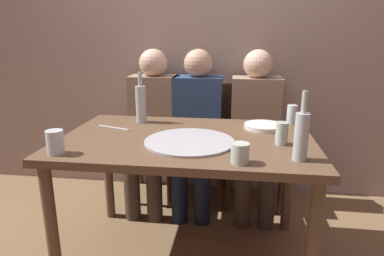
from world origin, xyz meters
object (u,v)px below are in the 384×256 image
wine_bottle (301,135)px  short_glass (292,115)px  table_knife (114,128)px  chair_right (254,135)px  tumbler_near (282,133)px  plate_stack (264,126)px  chair_left (157,132)px  guest_in_sweater (152,121)px  guest_in_beanie (196,122)px  guest_by_wall (256,124)px  dining_table (187,152)px  tumbler_far (240,153)px  wine_glass (55,142)px  chair_middle (199,133)px  pizza_tray (189,142)px  beer_bottle (141,103)px

wine_bottle → short_glass: size_ratio=2.58×
table_knife → chair_right: bearing=58.8°
wine_bottle → tumbler_near: size_ratio=2.69×
plate_stack → chair_left: size_ratio=0.25×
guest_in_sweater → tumbler_near: bearing=139.3°
table_knife → guest_in_beanie: size_ratio=0.19×
wine_bottle → guest_by_wall: size_ratio=0.26×
wine_bottle → table_knife: (-0.99, 0.39, -0.11)m
plate_stack → chair_right: chair_right is taller
tumbler_near → plate_stack: bearing=103.0°
dining_table → chair_left: bearing=113.8°
tumbler_far → chair_right: (0.12, 1.17, -0.27)m
wine_glass → chair_right: 1.54m
dining_table → chair_right: chair_right is taller
wine_glass → guest_in_beanie: 1.16m
guest_in_sweater → plate_stack: bearing=150.3°
wine_bottle → guest_in_beanie: (-0.57, 0.95, -0.21)m
tumbler_far → guest_in_sweater: bearing=122.4°
guest_by_wall → wine_bottle: bearing=98.3°
chair_right → tumbler_near: bearing=95.4°
table_knife → guest_in_sweater: bearing=100.3°
wine_bottle → wine_glass: size_ratio=2.73×
dining_table → chair_middle: size_ratio=1.50×
chair_middle → dining_table: bearing=92.0°
pizza_tray → plate_stack: size_ratio=2.04×
short_glass → chair_middle: 0.84m
beer_bottle → table_knife: bearing=-127.4°
dining_table → pizza_tray: size_ratio=2.92×
wine_glass → plate_stack: wine_glass is taller
tumbler_near → guest_in_sweater: 1.14m
wine_bottle → wine_glass: 1.11m
guest_in_beanie → dining_table: bearing=92.4°
chair_left → guest_in_sweater: 0.20m
wine_bottle → chair_left: (-0.91, 1.10, -0.34)m
pizza_tray → chair_middle: 0.95m
tumbler_far → wine_glass: wine_glass is taller
dining_table → tumbler_far: (0.28, -0.34, 0.13)m
plate_stack → tumbler_far: bearing=-103.9°
guest_in_beanie → guest_by_wall: (0.43, 0.00, 0.00)m
chair_middle → chair_right: 0.43m
tumbler_far → chair_middle: (-0.31, 1.17, -0.27)m
short_glass → wine_bottle: bearing=-95.2°
wine_bottle → table_knife: size_ratio=1.40×
pizza_tray → chair_middle: (-0.06, 0.92, -0.23)m
tumbler_far → table_knife: 0.87m
plate_stack → guest_in_beanie: size_ratio=0.19×
chair_middle → guest_by_wall: 0.48m
pizza_tray → dining_table: bearing=106.7°
wine_glass → beer_bottle: bearing=69.2°
chair_middle → table_knife: bearing=59.3°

